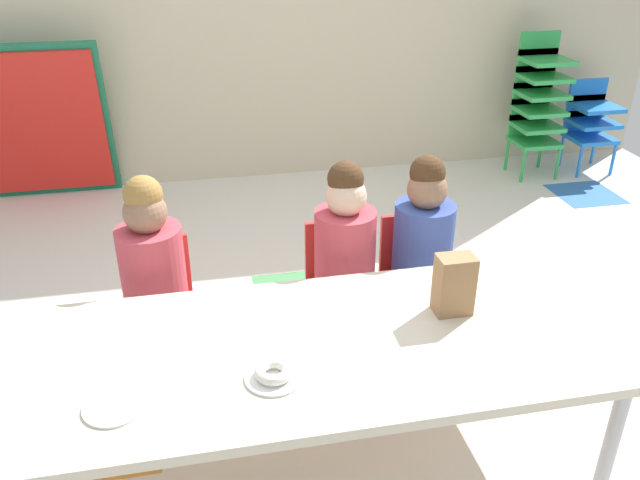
% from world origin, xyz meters
% --- Properties ---
extents(ground_plane, '(6.22, 4.47, 0.02)m').
position_xyz_m(ground_plane, '(-0.01, 0.01, -0.01)').
color(ground_plane, silver).
extents(craft_table, '(1.98, 0.83, 0.54)m').
position_xyz_m(craft_table, '(-0.12, -0.73, 0.50)').
color(craft_table, beige).
rests_on(craft_table, ground_plane).
extents(seated_child_near_camera, '(0.32, 0.32, 0.92)m').
position_xyz_m(seated_child_near_camera, '(-0.67, -0.09, 0.55)').
color(seated_child_near_camera, red).
rests_on(seated_child_near_camera, ground_plane).
extents(seated_child_middle_seat, '(0.32, 0.31, 0.92)m').
position_xyz_m(seated_child_middle_seat, '(0.12, -0.09, 0.55)').
color(seated_child_middle_seat, red).
rests_on(seated_child_middle_seat, ground_plane).
extents(seated_child_far_right, '(0.32, 0.31, 0.92)m').
position_xyz_m(seated_child_far_right, '(0.47, -0.09, 0.55)').
color(seated_child_far_right, red).
rests_on(seated_child_far_right, ground_plane).
extents(kid_chair_green_stack, '(0.32, 0.30, 1.04)m').
position_xyz_m(kid_chair_green_stack, '(2.04, 1.83, 0.58)').
color(kid_chair_green_stack, green).
rests_on(kid_chair_green_stack, ground_plane).
extents(kid_chair_blue_stack, '(0.32, 0.30, 0.68)m').
position_xyz_m(kid_chair_blue_stack, '(2.50, 1.82, 0.40)').
color(kid_chair_blue_stack, blue).
rests_on(kid_chair_blue_stack, ground_plane).
extents(folded_activity_table, '(0.90, 0.29, 1.09)m').
position_xyz_m(folded_activity_table, '(-1.46, 2.04, 0.54)').
color(folded_activity_table, '#19724C').
rests_on(folded_activity_table, ground_plane).
extents(paper_bag_brown, '(0.13, 0.09, 0.22)m').
position_xyz_m(paper_bag_brown, '(0.38, -0.64, 0.65)').
color(paper_bag_brown, '#9E754C').
rests_on(paper_bag_brown, craft_table).
extents(paper_plate_near_edge, '(0.18, 0.18, 0.01)m').
position_xyz_m(paper_plate_near_edge, '(-0.29, -0.88, 0.55)').
color(paper_plate_near_edge, white).
rests_on(paper_plate_near_edge, craft_table).
extents(paper_plate_center_table, '(0.18, 0.18, 0.01)m').
position_xyz_m(paper_plate_center_table, '(-0.76, -0.92, 0.55)').
color(paper_plate_center_table, white).
rests_on(paper_plate_center_table, craft_table).
extents(donut_powdered_on_plate, '(0.12, 0.12, 0.03)m').
position_xyz_m(donut_powdered_on_plate, '(-0.29, -0.88, 0.57)').
color(donut_powdered_on_plate, white).
rests_on(donut_powdered_on_plate, craft_table).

